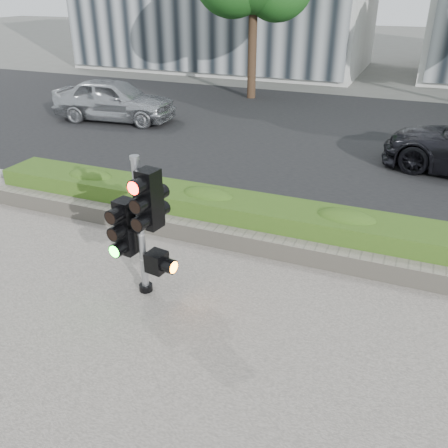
# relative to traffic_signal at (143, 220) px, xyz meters

# --- Properties ---
(ground) EXTENTS (120.00, 120.00, 0.00)m
(ground) POSITION_rel_traffic_signal_xyz_m (1.15, -0.10, -1.27)
(ground) COLOR #51514C
(ground) RESTS_ON ground
(sidewalk) EXTENTS (16.00, 11.00, 0.03)m
(sidewalk) POSITION_rel_traffic_signal_xyz_m (1.15, -2.60, -1.26)
(sidewalk) COLOR #9E9389
(sidewalk) RESTS_ON ground
(road) EXTENTS (60.00, 13.00, 0.02)m
(road) POSITION_rel_traffic_signal_xyz_m (1.15, 9.90, -1.26)
(road) COLOR black
(road) RESTS_ON ground
(curb) EXTENTS (60.00, 0.25, 0.12)m
(curb) POSITION_rel_traffic_signal_xyz_m (1.15, 3.05, -1.21)
(curb) COLOR gray
(curb) RESTS_ON ground
(stone_wall) EXTENTS (12.00, 0.32, 0.34)m
(stone_wall) POSITION_rel_traffic_signal_xyz_m (1.15, 1.80, -1.07)
(stone_wall) COLOR gray
(stone_wall) RESTS_ON sidewalk
(hedge) EXTENTS (12.00, 1.00, 0.68)m
(hedge) POSITION_rel_traffic_signal_xyz_m (1.15, 2.45, -0.90)
(hedge) COLOR olive
(hedge) RESTS_ON sidewalk
(traffic_signal) EXTENTS (0.80, 0.62, 2.25)m
(traffic_signal) POSITION_rel_traffic_signal_xyz_m (0.00, 0.00, 0.00)
(traffic_signal) COLOR black
(traffic_signal) RESTS_ON sidewalk
(car_silver) EXTENTS (4.51, 2.22, 1.48)m
(car_silver) POSITION_rel_traffic_signal_xyz_m (-6.55, 8.85, -0.51)
(car_silver) COLOR #A5A7AC
(car_silver) RESTS_ON road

